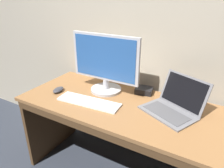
% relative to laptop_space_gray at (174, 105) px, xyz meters
% --- Properties ---
extents(desk, '(1.56, 0.66, 0.72)m').
position_rel_laptop_space_gray_xyz_m(desk, '(-0.35, -0.09, -0.24)').
color(desk, olive).
rests_on(desk, ground).
extents(laptop_space_gray, '(0.45, 0.43, 0.23)m').
position_rel_laptop_space_gray_xyz_m(laptop_space_gray, '(0.00, 0.00, 0.00)').
color(laptop_space_gray, slate).
rests_on(laptop_space_gray, desk).
extents(external_monitor, '(0.58, 0.25, 0.47)m').
position_rel_laptop_space_gray_xyz_m(external_monitor, '(-0.57, 0.04, 0.18)').
color(external_monitor, '#B7B7BC').
rests_on(external_monitor, desk).
extents(wired_keyboard, '(0.49, 0.17, 0.02)m').
position_rel_laptop_space_gray_xyz_m(wired_keyboard, '(-0.58, -0.19, -0.04)').
color(wired_keyboard, white).
rests_on(wired_keyboard, desk).
extents(computer_mouse, '(0.09, 0.13, 0.03)m').
position_rel_laptop_space_gray_xyz_m(computer_mouse, '(-0.90, -0.16, -0.04)').
color(computer_mouse, '#38383D').
rests_on(computer_mouse, desk).
extents(external_drive_box, '(0.15, 0.13, 0.05)m').
position_rel_laptop_space_gray_xyz_m(external_drive_box, '(-0.28, 0.17, -0.03)').
color(external_drive_box, black).
rests_on(external_drive_box, desk).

